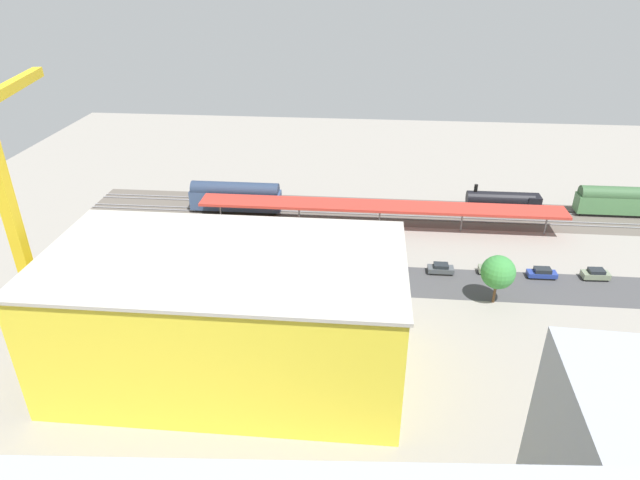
# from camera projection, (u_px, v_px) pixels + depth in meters

# --- Properties ---
(ground_plane) EXTENTS (182.22, 182.22, 0.00)m
(ground_plane) POSITION_uv_depth(u_px,v_px,m) (376.00, 269.00, 88.49)
(ground_plane) COLOR gray
(ground_plane) RESTS_ON ground
(rail_bed) EXTENTS (113.93, 13.53, 0.01)m
(rail_bed) POSITION_uv_depth(u_px,v_px,m) (376.00, 211.00, 108.46)
(rail_bed) COLOR #5B544C
(rail_bed) RESTS_ON ground
(street_asphalt) EXTENTS (113.92, 9.37, 0.01)m
(street_asphalt) POSITION_uv_depth(u_px,v_px,m) (376.00, 280.00, 85.56)
(street_asphalt) COLOR #424244
(street_asphalt) RESTS_ON ground
(track_rails) EXTENTS (113.89, 7.09, 0.12)m
(track_rails) POSITION_uv_depth(u_px,v_px,m) (376.00, 210.00, 108.38)
(track_rails) COLOR #9E9EA8
(track_rails) RESTS_ON ground
(platform_canopy_near) EXTENTS (66.45, 5.40, 4.62)m
(platform_canopy_near) POSITION_uv_depth(u_px,v_px,m) (380.00, 206.00, 100.00)
(platform_canopy_near) COLOR #B73328
(platform_canopy_near) RESTS_ON ground
(locomotive) EXTENTS (15.40, 3.16, 5.35)m
(locomotive) POSITION_uv_depth(u_px,v_px,m) (506.00, 202.00, 107.82)
(locomotive) COLOR black
(locomotive) RESTS_ON ground
(passenger_coach) EXTENTS (16.51, 3.20, 5.84)m
(passenger_coach) POSITION_uv_depth(u_px,v_px,m) (621.00, 201.00, 105.58)
(passenger_coach) COLOR black
(passenger_coach) RESTS_ON ground
(freight_coach_far) EXTENTS (17.78, 3.16, 6.16)m
(freight_coach_far) POSITION_uv_depth(u_px,v_px,m) (236.00, 196.00, 106.90)
(freight_coach_far) COLOR black
(freight_coach_far) RESTS_ON ground
(parked_car_0) EXTENTS (4.19, 2.03, 1.74)m
(parked_car_0) POSITION_uv_depth(u_px,v_px,m) (596.00, 275.00, 85.51)
(parked_car_0) COLOR black
(parked_car_0) RESTS_ON ground
(parked_car_1) EXTENTS (4.48, 1.82, 1.67)m
(parked_car_1) POSITION_uv_depth(u_px,v_px,m) (542.00, 273.00, 85.91)
(parked_car_1) COLOR black
(parked_car_1) RESTS_ON ground
(parked_car_2) EXTENTS (4.33, 1.80, 1.71)m
(parked_car_2) POSITION_uv_depth(u_px,v_px,m) (492.00, 269.00, 86.99)
(parked_car_2) COLOR black
(parked_car_2) RESTS_ON ground
(parked_car_3) EXTENTS (4.08, 1.84, 1.65)m
(parked_car_3) POSITION_uv_depth(u_px,v_px,m) (441.00, 269.00, 87.13)
(parked_car_3) COLOR black
(parked_car_3) RESTS_ON ground
(parked_car_4) EXTENTS (4.40, 1.81, 1.57)m
(parked_car_4) POSITION_uv_depth(u_px,v_px,m) (392.00, 265.00, 88.31)
(parked_car_4) COLOR black
(parked_car_4) RESTS_ON ground
(parked_car_5) EXTENTS (4.61, 2.05, 1.76)m
(parked_car_5) POSITION_uv_depth(u_px,v_px,m) (341.00, 262.00, 88.97)
(parked_car_5) COLOR black
(parked_car_5) RESTS_ON ground
(construction_building) EXTENTS (39.83, 20.85, 15.40)m
(construction_building) POSITION_uv_depth(u_px,v_px,m) (228.00, 317.00, 63.73)
(construction_building) COLOR yellow
(construction_building) RESTS_ON ground
(construction_roof_slab) EXTENTS (40.43, 21.45, 0.40)m
(construction_roof_slab) POSITION_uv_depth(u_px,v_px,m) (222.00, 258.00, 60.08)
(construction_roof_slab) COLOR #B7B2A8
(construction_roof_slab) RESTS_ON construction_building
(tower_crane) EXTENTS (6.50, 23.65, 32.44)m
(tower_crane) POSITION_uv_depth(u_px,v_px,m) (16.00, 209.00, 63.39)
(tower_crane) COLOR gray
(tower_crane) RESTS_ON ground
(box_truck_0) EXTENTS (9.45, 2.61, 3.44)m
(box_truck_0) POSITION_uv_depth(u_px,v_px,m) (363.00, 296.00, 78.58)
(box_truck_0) COLOR black
(box_truck_0) RESTS_ON ground
(box_truck_1) EXTENTS (8.92, 2.94, 3.55)m
(box_truck_1) POSITION_uv_depth(u_px,v_px,m) (372.00, 288.00, 80.30)
(box_truck_1) COLOR black
(box_truck_1) RESTS_ON ground
(box_truck_2) EXTENTS (8.90, 3.07, 3.16)m
(box_truck_2) POSITION_uv_depth(u_px,v_px,m) (292.00, 291.00, 79.93)
(box_truck_2) COLOR black
(box_truck_2) RESTS_ON ground
(street_tree_0) EXTENTS (4.67, 4.67, 7.82)m
(street_tree_0) POSITION_uv_depth(u_px,v_px,m) (238.00, 262.00, 79.61)
(street_tree_0) COLOR brown
(street_tree_0) RESTS_ON ground
(street_tree_1) EXTENTS (5.71, 5.71, 8.61)m
(street_tree_1) POSITION_uv_depth(u_px,v_px,m) (227.00, 256.00, 80.61)
(street_tree_1) COLOR brown
(street_tree_1) RESTS_ON ground
(street_tree_2) EXTENTS (4.87, 4.87, 7.51)m
(street_tree_2) POSITION_uv_depth(u_px,v_px,m) (498.00, 272.00, 77.83)
(street_tree_2) COLOR brown
(street_tree_2) RESTS_ON ground
(street_tree_3) EXTENTS (6.05, 6.05, 7.94)m
(street_tree_3) POSITION_uv_depth(u_px,v_px,m) (343.00, 268.00, 79.24)
(street_tree_3) COLOR brown
(street_tree_3) RESTS_ON ground
(street_tree_4) EXTENTS (4.02, 4.02, 7.14)m
(street_tree_4) POSITION_uv_depth(u_px,v_px,m) (117.00, 259.00, 81.11)
(street_tree_4) COLOR brown
(street_tree_4) RESTS_ON ground
(traffic_light) EXTENTS (0.50, 0.36, 7.30)m
(traffic_light) POSITION_uv_depth(u_px,v_px,m) (193.00, 259.00, 81.78)
(traffic_light) COLOR #333333
(traffic_light) RESTS_ON ground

